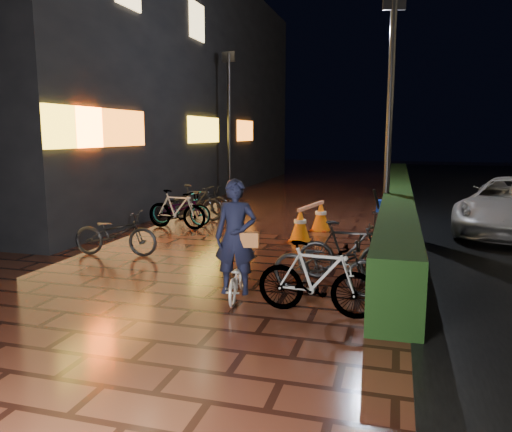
% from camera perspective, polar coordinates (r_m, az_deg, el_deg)
% --- Properties ---
extents(ground, '(80.00, 80.00, 0.00)m').
position_cam_1_polar(ground, '(8.87, -6.41, -6.76)').
color(ground, '#381911').
rests_on(ground, ground).
extents(hedge, '(0.70, 20.00, 1.00)m').
position_cam_1_polar(hedge, '(16.00, 15.86, 1.98)').
color(hedge, black).
rests_on(hedge, ground).
extents(storefront_block, '(12.09, 22.00, 9.00)m').
position_cam_1_polar(storefront_block, '(23.29, -18.01, 13.95)').
color(storefront_block, black).
rests_on(storefront_block, ground).
extents(lamp_post_hedge, '(0.54, 0.24, 5.72)m').
position_cam_1_polar(lamp_post_hedge, '(12.81, 15.06, 12.14)').
color(lamp_post_hedge, black).
rests_on(lamp_post_hedge, ground).
extents(lamp_post_sf, '(0.52, 0.16, 5.40)m').
position_cam_1_polar(lamp_post_sf, '(18.83, -3.08, 10.92)').
color(lamp_post_sf, black).
rests_on(lamp_post_sf, ground).
extents(cyclist, '(0.69, 1.31, 1.81)m').
position_cam_1_polar(cyclist, '(7.41, -2.24, -4.54)').
color(cyclist, silver).
rests_on(cyclist, ground).
extents(traffic_barrier, '(0.76, 1.89, 0.77)m').
position_cam_1_polar(traffic_barrier, '(12.26, 6.30, -0.44)').
color(traffic_barrier, orange).
rests_on(traffic_barrier, ground).
extents(cart_assembly, '(0.66, 0.58, 1.05)m').
position_cam_1_polar(cart_assembly, '(13.55, 14.51, 0.94)').
color(cart_assembly, black).
rests_on(cart_assembly, ground).
extents(parked_bikes_storefront, '(2.03, 6.15, 1.01)m').
position_cam_1_polar(parked_bikes_storefront, '(13.39, -8.92, 0.75)').
color(parked_bikes_storefront, black).
rests_on(parked_bikes_storefront, ground).
extents(parked_bikes_hedge, '(1.96, 2.30, 1.01)m').
position_cam_1_polar(parked_bikes_hedge, '(7.75, 8.60, -5.42)').
color(parked_bikes_hedge, black).
rests_on(parked_bikes_hedge, ground).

